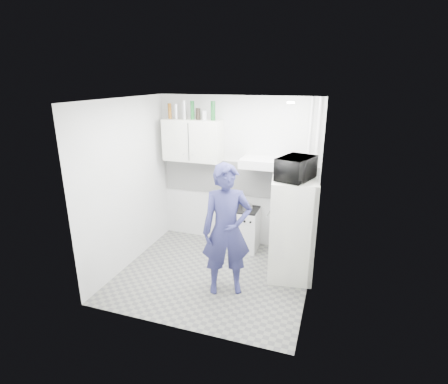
% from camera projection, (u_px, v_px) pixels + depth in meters
% --- Properties ---
extents(floor, '(2.80, 2.80, 0.00)m').
position_uv_depth(floor, '(213.00, 275.00, 5.34)').
color(floor, slate).
rests_on(floor, ground).
extents(ceiling, '(2.80, 2.80, 0.00)m').
position_uv_depth(ceiling, '(211.00, 100.00, 4.52)').
color(ceiling, white).
rests_on(ceiling, wall_back).
extents(wall_back, '(2.80, 0.00, 2.80)m').
position_uv_depth(wall_back, '(237.00, 173.00, 6.05)').
color(wall_back, silver).
rests_on(wall_back, floor).
extents(wall_left, '(0.00, 2.60, 2.60)m').
position_uv_depth(wall_left, '(127.00, 185.00, 5.35)').
color(wall_left, silver).
rests_on(wall_left, floor).
extents(wall_right, '(0.00, 2.60, 2.60)m').
position_uv_depth(wall_right, '(314.00, 205.00, 4.51)').
color(wall_right, silver).
rests_on(wall_right, floor).
extents(person, '(0.79, 0.67, 1.84)m').
position_uv_depth(person, '(227.00, 230.00, 4.68)').
color(person, navy).
rests_on(person, floor).
extents(stove, '(0.45, 0.45, 0.72)m').
position_uv_depth(stove, '(245.00, 229.00, 6.06)').
color(stove, silver).
rests_on(stove, floor).
extents(fridge, '(0.72, 0.72, 1.52)m').
position_uv_depth(fridge, '(292.00, 230.00, 5.09)').
color(fridge, white).
rests_on(fridge, floor).
extents(stove_top, '(0.43, 0.43, 0.03)m').
position_uv_depth(stove_top, '(245.00, 209.00, 5.94)').
color(stove_top, black).
rests_on(stove_top, stove).
extents(saucepan, '(0.17, 0.17, 0.09)m').
position_uv_depth(saucepan, '(247.00, 207.00, 5.88)').
color(saucepan, silver).
rests_on(saucepan, stove_top).
extents(microwave, '(0.67, 0.55, 0.32)m').
position_uv_depth(microwave, '(296.00, 168.00, 4.80)').
color(microwave, black).
rests_on(microwave, fridge).
extents(bottle_a, '(0.06, 0.06, 0.26)m').
position_uv_depth(bottle_a, '(170.00, 111.00, 5.93)').
color(bottle_a, brown).
rests_on(bottle_a, upper_cabinet).
extents(bottle_b, '(0.06, 0.06, 0.25)m').
position_uv_depth(bottle_b, '(176.00, 112.00, 5.89)').
color(bottle_b, silver).
rests_on(bottle_b, upper_cabinet).
extents(bottle_c, '(0.07, 0.07, 0.31)m').
position_uv_depth(bottle_c, '(184.00, 110.00, 5.84)').
color(bottle_c, silver).
rests_on(bottle_c, upper_cabinet).
extents(bottle_d, '(0.07, 0.07, 0.31)m').
position_uv_depth(bottle_d, '(192.00, 110.00, 5.79)').
color(bottle_d, '#144C1E').
rests_on(bottle_d, upper_cabinet).
extents(canister_a, '(0.08, 0.08, 0.19)m').
position_uv_depth(canister_a, '(198.00, 114.00, 5.78)').
color(canister_a, black).
rests_on(canister_a, upper_cabinet).
extents(canister_b, '(0.08, 0.08, 0.15)m').
position_uv_depth(canister_b, '(205.00, 115.00, 5.75)').
color(canister_b, '#B2B7BC').
rests_on(canister_b, upper_cabinet).
extents(bottle_e, '(0.08, 0.08, 0.31)m').
position_uv_depth(bottle_e, '(213.00, 111.00, 5.68)').
color(bottle_e, '#144C1E').
rests_on(bottle_e, upper_cabinet).
extents(upper_cabinet, '(1.00, 0.35, 0.70)m').
position_uv_depth(upper_cabinet, '(193.00, 140.00, 5.95)').
color(upper_cabinet, white).
rests_on(upper_cabinet, wall_back).
extents(range_hood, '(0.60, 0.50, 0.14)m').
position_uv_depth(range_hood, '(260.00, 163.00, 5.61)').
color(range_hood, silver).
rests_on(range_hood, wall_back).
extents(backsplash, '(2.74, 0.03, 0.60)m').
position_uv_depth(backsplash, '(237.00, 178.00, 6.07)').
color(backsplash, white).
rests_on(backsplash, wall_back).
extents(pipe_a, '(0.05, 0.05, 2.60)m').
position_uv_depth(pipe_a, '(314.00, 181.00, 5.59)').
color(pipe_a, silver).
rests_on(pipe_a, floor).
extents(pipe_b, '(0.04, 0.04, 2.60)m').
position_uv_depth(pipe_b, '(306.00, 180.00, 5.63)').
color(pipe_b, silver).
rests_on(pipe_b, floor).
extents(ceiling_spot_fixture, '(0.10, 0.10, 0.02)m').
position_uv_depth(ceiling_spot_fixture, '(291.00, 103.00, 4.41)').
color(ceiling_spot_fixture, white).
rests_on(ceiling_spot_fixture, ceiling).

